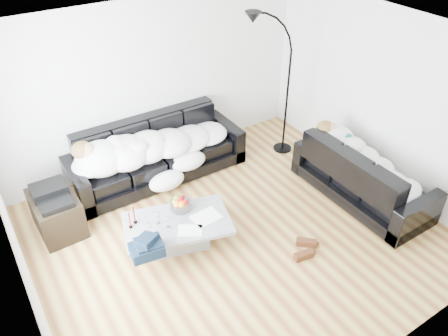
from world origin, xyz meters
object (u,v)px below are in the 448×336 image
sofa_back (157,151)px  wine_glass_c (168,222)px  candle_right (134,215)px  sleeper_right (366,161)px  fruit_bowl (180,203)px  shoes (305,249)px  coffee_table (178,233)px  floor_lamp (288,92)px  candle_left (130,220)px  stereo (51,194)px  av_cabinet (57,213)px  wine_glass_a (158,218)px  sofa_right (363,173)px  wine_glass_b (149,228)px  sleeper_back (157,141)px

sofa_back → wine_glass_c: size_ratio=15.71×
candle_right → sleeper_right: bearing=-14.8°
fruit_bowl → wine_glass_c: size_ratio=1.63×
sleeper_right → shoes: 1.61m
sofa_back → fruit_bowl: size_ratio=9.66×
sofa_back → wine_glass_c: 1.66m
coffee_table → floor_lamp: 2.93m
candle_left → sleeper_right: bearing=-13.7°
sleeper_right → stereo: sleeper_right is taller
sofa_back → candle_left: (-0.99, -1.31, 0.06)m
shoes → wine_glass_c: bearing=166.5°
av_cabinet → floor_lamp: floor_lamp is taller
candle_right → av_cabinet: (-0.76, 0.86, -0.24)m
wine_glass_c → floor_lamp: floor_lamp is taller
candle_left → av_cabinet: candle_left is taller
av_cabinet → sleeper_right: bearing=-25.0°
floor_lamp → candle_right: bearing=-175.4°
sofa_back → fruit_bowl: bearing=-102.6°
sleeper_right → wine_glass_c: sleeper_right is taller
shoes → sofa_back: bearing=129.1°
wine_glass_a → candle_left: size_ratio=0.75×
wine_glass_c → floor_lamp: (2.72, 1.08, 0.61)m
sofa_right → shoes: size_ratio=4.74×
sleeper_right → wine_glass_b: size_ratio=10.66×
sofa_right → candle_left: bearing=76.3°
shoes → floor_lamp: bearing=78.6°
sofa_back → sleeper_back: size_ratio=1.18×
sleeper_right → shoes: (-1.43, -0.43, -0.59)m
stereo → candle_right: bearing=-48.1°
coffee_table → fruit_bowl: bearing=51.9°
sofa_back → floor_lamp: bearing=-12.5°
shoes → sleeper_right: bearing=37.4°
candle_left → candle_right: (0.08, 0.05, 0.01)m
candle_left → wine_glass_b: bearing=-53.8°
candle_left → shoes: 2.24m
stereo → sleeper_right: bearing=-23.1°
sofa_right → coffee_table: sofa_right is taller
sleeper_back → shoes: size_ratio=5.24×
sofa_back → coffee_table: 1.61m
wine_glass_a → floor_lamp: size_ratio=0.08×
wine_glass_a → shoes: 1.91m
wine_glass_c → candle_right: (-0.31, 0.29, 0.04)m
sleeper_back → wine_glass_a: bearing=-116.0°
sleeper_right → wine_glass_c: (-2.86, 0.55, -0.16)m
coffee_table → candle_left: size_ratio=5.56×
sofa_back → sofa_right: bearing=-42.8°
candle_left → shoes: size_ratio=0.55×
coffee_table → av_cabinet: (-1.21, 1.13, 0.08)m
fruit_bowl → shoes: (1.13, -1.21, -0.42)m
wine_glass_a → stereo: size_ratio=0.40×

